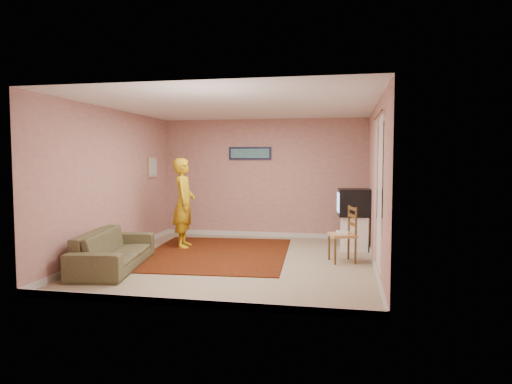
% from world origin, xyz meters
% --- Properties ---
extents(ground, '(5.00, 5.00, 0.00)m').
position_xyz_m(ground, '(0.00, 0.00, 0.00)').
color(ground, tan).
rests_on(ground, ground).
extents(wall_back, '(4.50, 0.02, 2.60)m').
position_xyz_m(wall_back, '(0.00, 2.50, 1.30)').
color(wall_back, tan).
rests_on(wall_back, ground).
extents(wall_front, '(4.50, 0.02, 2.60)m').
position_xyz_m(wall_front, '(0.00, -2.50, 1.30)').
color(wall_front, tan).
rests_on(wall_front, ground).
extents(wall_left, '(0.02, 5.00, 2.60)m').
position_xyz_m(wall_left, '(-2.25, 0.00, 1.30)').
color(wall_left, tan).
rests_on(wall_left, ground).
extents(wall_right, '(0.02, 5.00, 2.60)m').
position_xyz_m(wall_right, '(2.25, 0.00, 1.30)').
color(wall_right, tan).
rests_on(wall_right, ground).
extents(ceiling, '(4.50, 5.00, 0.02)m').
position_xyz_m(ceiling, '(0.00, 0.00, 2.60)').
color(ceiling, white).
rests_on(ceiling, wall_back).
extents(baseboard_back, '(4.50, 0.02, 0.10)m').
position_xyz_m(baseboard_back, '(0.00, 2.49, 0.05)').
color(baseboard_back, silver).
rests_on(baseboard_back, ground).
extents(baseboard_front, '(4.50, 0.02, 0.10)m').
position_xyz_m(baseboard_front, '(0.00, -2.49, 0.05)').
color(baseboard_front, silver).
rests_on(baseboard_front, ground).
extents(baseboard_left, '(0.02, 5.00, 0.10)m').
position_xyz_m(baseboard_left, '(-2.24, 0.00, 0.05)').
color(baseboard_left, silver).
rests_on(baseboard_left, ground).
extents(baseboard_right, '(0.02, 5.00, 0.10)m').
position_xyz_m(baseboard_right, '(2.24, 0.00, 0.05)').
color(baseboard_right, silver).
rests_on(baseboard_right, ground).
extents(window, '(0.01, 1.10, 1.50)m').
position_xyz_m(window, '(2.24, -0.90, 1.45)').
color(window, black).
rests_on(window, wall_right).
extents(curtain_sheer, '(0.01, 0.75, 2.10)m').
position_xyz_m(curtain_sheer, '(2.23, -1.05, 1.25)').
color(curtain_sheer, silver).
rests_on(curtain_sheer, wall_right).
extents(curtain_floral, '(0.01, 0.35, 2.10)m').
position_xyz_m(curtain_floral, '(2.21, -0.35, 1.25)').
color(curtain_floral, beige).
rests_on(curtain_floral, wall_right).
extents(curtain_rod, '(0.02, 1.40, 0.02)m').
position_xyz_m(curtain_rod, '(2.20, -0.90, 2.32)').
color(curtain_rod, brown).
rests_on(curtain_rod, wall_right).
extents(picture_back, '(0.95, 0.04, 0.28)m').
position_xyz_m(picture_back, '(-0.30, 2.47, 1.85)').
color(picture_back, '#141838').
rests_on(picture_back, wall_back).
extents(picture_left, '(0.04, 0.38, 0.42)m').
position_xyz_m(picture_left, '(-2.22, 1.60, 1.55)').
color(picture_left, '#C1B385').
rests_on(picture_left, wall_left).
extents(area_rug, '(2.72, 3.31, 0.02)m').
position_xyz_m(area_rug, '(-0.51, 0.48, 0.01)').
color(area_rug, black).
rests_on(area_rug, ground).
extents(tv_cabinet, '(0.51, 0.46, 0.65)m').
position_xyz_m(tv_cabinet, '(1.95, 1.34, 0.32)').
color(tv_cabinet, white).
rests_on(tv_cabinet, ground).
extents(crt_tv, '(0.65, 0.59, 0.52)m').
position_xyz_m(crt_tv, '(1.94, 1.34, 0.90)').
color(crt_tv, black).
rests_on(crt_tv, tv_cabinet).
extents(chair_a, '(0.51, 0.50, 0.52)m').
position_xyz_m(chair_a, '(1.96, 2.20, 0.58)').
color(chair_a, tan).
rests_on(chair_a, ground).
extents(dvd_player, '(0.39, 0.32, 0.06)m').
position_xyz_m(dvd_player, '(1.96, 2.20, 0.52)').
color(dvd_player, '#BABBC0').
rests_on(dvd_player, chair_a).
extents(blue_throw, '(0.37, 0.05, 0.38)m').
position_xyz_m(blue_throw, '(1.96, 2.20, 0.77)').
color(blue_throw, '#85B8DA').
rests_on(blue_throw, chair_a).
extents(chair_b, '(0.51, 0.53, 0.51)m').
position_xyz_m(chair_b, '(1.73, 0.25, 0.57)').
color(chair_b, tan).
rests_on(chair_b, ground).
extents(game_console, '(0.21, 0.16, 0.04)m').
position_xyz_m(game_console, '(1.73, 0.25, 0.50)').
color(game_console, white).
rests_on(game_console, chair_b).
extents(sofa, '(1.13, 2.14, 0.59)m').
position_xyz_m(sofa, '(-1.80, -0.88, 0.30)').
color(sofa, brown).
rests_on(sofa, ground).
extents(person, '(0.54, 0.71, 1.74)m').
position_xyz_m(person, '(-1.30, 0.97, 0.87)').
color(person, gold).
rests_on(person, ground).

